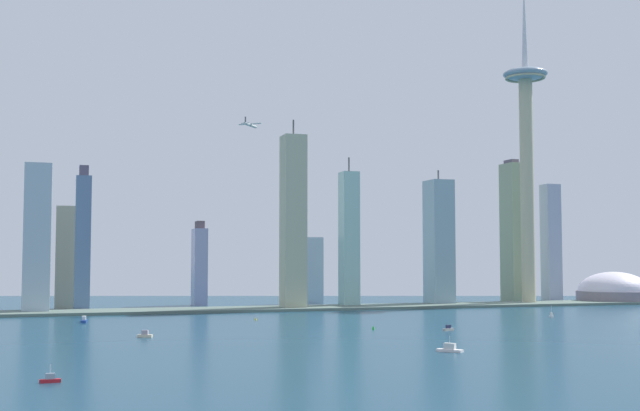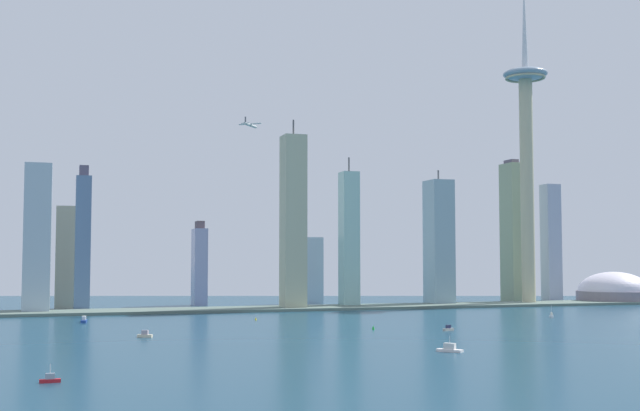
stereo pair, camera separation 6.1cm
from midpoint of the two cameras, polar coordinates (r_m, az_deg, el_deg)
The scene contains 22 objects.
waterfront_pier at distance 742.30m, azimuth -0.43°, elevation -7.19°, with size 744.47×56.02×2.45m, color slate.
observation_tower at distance 850.75m, azimuth 14.27°, elevation 4.72°, with size 44.69×44.69×332.99m.
stadium_dome at distance 910.18m, azimuth 19.93°, elevation -5.75°, with size 76.72×76.72×40.30m.
skyscraper_0 at distance 897.20m, azimuth 13.34°, elevation -1.79°, with size 15.11×27.30×152.41m.
skyscraper_1 at distance 897.54m, azimuth 15.90°, elevation -2.55°, with size 16.48×15.94×124.84m.
skyscraper_2 at distance 735.79m, azimuth -1.89°, elevation -1.16°, with size 20.28×22.19×172.42m.
skyscraper_3 at distance 821.91m, azimuth -0.66°, elevation -4.60°, with size 18.38×27.96×67.13m.
skyscraper_4 at distance 810.18m, azimuth -8.46°, elevation -4.18°, with size 12.79×24.20×82.83m.
skyscraper_5 at distance 719.34m, azimuth -19.22°, elevation -2.18°, with size 21.85×19.20×125.67m.
skyscraper_6 at distance 784.89m, azimuth -17.21°, elevation -3.48°, with size 23.60×12.92×94.29m.
skyscraper_7 at distance 749.54m, azimuth -16.31°, elevation -2.42°, with size 13.25×24.32×128.30m.
skyscraper_8 at distance 773.44m, azimuth 2.06°, elevation -2.37°, with size 16.05×17.54×142.62m.
skyscraper_9 at distance 812.28m, azimuth 8.35°, elevation -2.59°, with size 22.38×27.35×133.64m.
boat_0 at distance 611.37m, azimuth -16.22°, elevation -7.74°, with size 4.93×14.48×4.66m.
boat_1 at distance 527.56m, azimuth 9.00°, elevation -8.53°, with size 8.21×4.89×3.72m.
boat_3 at distance 663.11m, azimuth 15.94°, elevation -7.44°, with size 3.38×6.63×9.75m.
boat_4 at distance 488.94m, azimuth -12.18°, elevation -8.86°, with size 9.06×6.03×4.17m.
boat_5 at distance 409.75m, azimuth 9.10°, elevation -9.89°, with size 11.51×12.38×7.84m.
boat_6 at distance 321.81m, azimuth -18.41°, elevation -11.49°, with size 7.64×2.45×6.86m.
channel_buoy_0 at distance 612.52m, azimuth -4.52°, elevation -7.91°, with size 1.54×1.54×2.36m, color yellow.
channel_buoy_1 at distance 531.83m, azimuth 3.76°, elevation -8.54°, with size 1.96×1.96×2.58m, color green.
airplane at distance 738.24m, azimuth -4.90°, elevation 5.65°, with size 19.08×20.71×7.44m.
Camera 2 is at (-218.48, -194.89, 45.58)m, focal length 45.61 mm.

